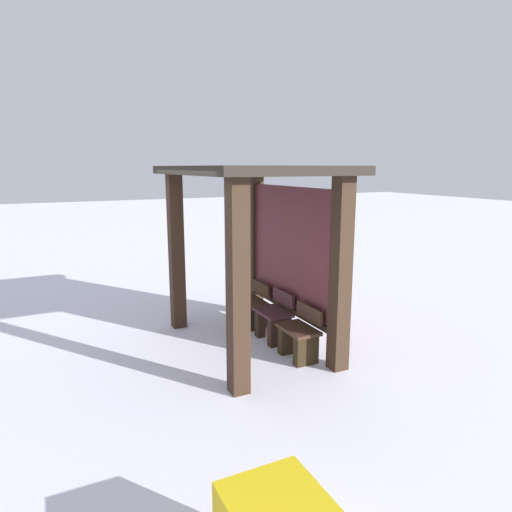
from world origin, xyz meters
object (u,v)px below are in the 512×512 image
at_px(bench_left_inside, 253,308).
at_px(bench_center_inside, 274,321).
at_px(bus_shelter, 259,219).
at_px(bench_right_inside, 299,338).

height_order(bench_left_inside, bench_center_inside, bench_center_inside).
bearing_deg(bus_shelter, bench_center_inside, 90.00).
xyz_separation_m(bench_left_inside, bench_center_inside, (0.71, -0.00, 0.02)).
relative_size(bus_shelter, bench_center_inside, 3.90).
bearing_deg(bus_shelter, bench_left_inside, 160.64).
relative_size(bench_center_inside, bench_right_inside, 1.03).
height_order(bus_shelter, bench_left_inside, bus_shelter).
bearing_deg(bench_left_inside, bus_shelter, -19.36).
distance_m(bus_shelter, bench_center_inside, 1.56).
bearing_deg(bench_center_inside, bus_shelter, -90.00).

